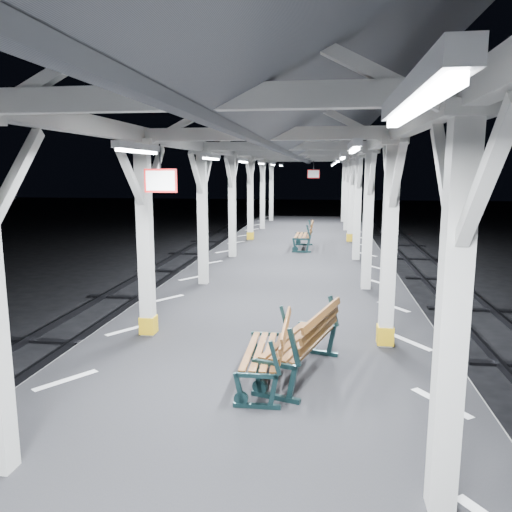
# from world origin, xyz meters

# --- Properties ---
(ground) EXTENTS (120.00, 120.00, 0.00)m
(ground) POSITION_xyz_m (0.00, 0.00, 0.00)
(ground) COLOR black
(ground) RESTS_ON ground
(platform) EXTENTS (6.00, 50.00, 1.00)m
(platform) POSITION_xyz_m (0.00, 0.00, 0.50)
(platform) COLOR black
(platform) RESTS_ON ground
(hazard_stripes_left) EXTENTS (1.00, 48.00, 0.01)m
(hazard_stripes_left) POSITION_xyz_m (-2.45, 0.00, 1.00)
(hazard_stripes_left) COLOR silver
(hazard_stripes_left) RESTS_ON platform
(hazard_stripes_right) EXTENTS (1.00, 48.00, 0.01)m
(hazard_stripes_right) POSITION_xyz_m (2.45, 0.00, 1.00)
(hazard_stripes_right) COLOR silver
(hazard_stripes_right) RESTS_ON platform
(canopy) EXTENTS (5.40, 49.00, 4.65)m
(canopy) POSITION_xyz_m (0.00, -0.02, 4.56)
(canopy) COLOR beige
(canopy) RESTS_ON platform
(bench_near) EXTENTS (0.61, 1.60, 0.87)m
(bench_near) POSITION_xyz_m (0.32, 0.33, 1.46)
(bench_near) COLOR #132C2E
(bench_near) RESTS_ON platform
(bench_mid) EXTENTS (1.13, 1.89, 0.96)m
(bench_mid) POSITION_xyz_m (0.77, 0.61, 1.51)
(bench_mid) COLOR #132C2E
(bench_mid) RESTS_ON platform
(bench_far) EXTENTS (0.69, 1.81, 0.98)m
(bench_far) POSITION_xyz_m (0.33, 11.99, 1.52)
(bench_far) COLOR #132C2E
(bench_far) RESTS_ON platform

